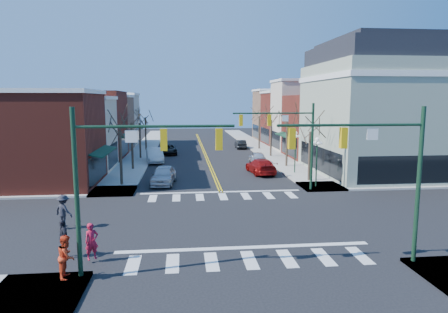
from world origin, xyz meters
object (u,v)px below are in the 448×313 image
object	(u,v)px
pedestrian_dark_b	(64,211)
pedestrian_red_a	(92,241)
pedestrian_red_b	(66,256)
pedestrian_dark_a	(63,238)
lamppost_corner	(317,153)
car_right_far	(241,144)
car_left_far	(168,150)
car_left_near	(163,175)
lamppost_midblock	(295,145)
victorian_corner	(379,108)
car_right_near	(261,166)
car_right_mid	(257,157)
car_left_mid	(155,155)

from	to	relation	value
pedestrian_dark_b	pedestrian_red_a	bearing A→B (deg)	150.36
pedestrian_red_b	pedestrian_dark_a	distance (m)	2.64
lamppost_corner	car_right_far	bearing A→B (deg)	94.95
car_left_far	car_right_far	size ratio (longest dim) A/B	1.19
pedestrian_red_b	car_left_near	bearing A→B (deg)	-12.63
pedestrian_dark_a	lamppost_midblock	bearing A→B (deg)	108.66
victorian_corner	car_left_far	world-z (taller)	victorian_corner
victorian_corner	car_right_near	bearing A→B (deg)	175.31
car_right_mid	pedestrian_dark_a	size ratio (longest dim) A/B	2.38
lamppost_midblock	car_left_mid	bearing A→B (deg)	148.57
victorian_corner	car_right_near	world-z (taller)	victorian_corner
car_left_far	pedestrian_dark_a	distance (m)	36.08
car_left_near	pedestrian_dark_b	size ratio (longest dim) A/B	2.58
car_left_far	car_left_near	bearing A→B (deg)	-93.96
pedestrian_red_a	pedestrian_dark_a	bearing A→B (deg)	123.44
car_left_far	car_right_near	world-z (taller)	car_right_near
lamppost_corner	pedestrian_red_b	bearing A→B (deg)	-135.16
car_right_far	pedestrian_dark_a	bearing A→B (deg)	70.96
victorian_corner	car_right_mid	bearing A→B (deg)	144.81
victorian_corner	car_left_far	size ratio (longest dim) A/B	2.99
lamppost_midblock	car_left_mid	world-z (taller)	lamppost_midblock
car_right_near	pedestrian_red_a	xyz separation A→B (m)	(-12.10, -21.13, 0.24)
car_left_far	pedestrian_dark_b	distance (m)	31.80
car_left_far	pedestrian_red_b	xyz separation A→B (m)	(-2.88, -38.39, 0.39)
pedestrian_red_a	pedestrian_dark_a	distance (m)	1.59
car_left_far	pedestrian_dark_a	world-z (taller)	pedestrian_dark_a
pedestrian_red_b	pedestrian_red_a	bearing A→B (deg)	-21.55
car_right_near	car_right_far	world-z (taller)	car_right_near
lamppost_corner	car_left_near	world-z (taller)	lamppost_corner
victorian_corner	pedestrian_dark_b	xyz separation A→B (m)	(-26.50, -15.03, -5.57)
car_left_near	car_left_far	bearing A→B (deg)	96.32
lamppost_corner	lamppost_midblock	world-z (taller)	same
pedestrian_red_b	car_left_far	bearing A→B (deg)	-7.54
victorian_corner	lamppost_corner	xyz separation A→B (m)	(-8.30, -6.00, -3.70)
car_left_far	car_right_mid	world-z (taller)	car_right_mid
car_left_mid	pedestrian_red_a	xyz separation A→B (m)	(-0.90, -29.60, 0.14)
lamppost_corner	pedestrian_dark_a	world-z (taller)	lamppost_corner
car_right_far	victorian_corner	bearing A→B (deg)	116.38
pedestrian_dark_a	pedestrian_red_b	bearing A→B (deg)	-12.55
lamppost_midblock	car_left_near	world-z (taller)	lamppost_midblock
car_left_near	pedestrian_dark_a	xyz separation A→B (m)	(-3.95, -16.33, 0.19)
car_left_near	car_left_mid	size ratio (longest dim) A/B	0.92
car_right_near	car_right_mid	world-z (taller)	car_right_near
lamppost_midblock	pedestrian_dark_b	size ratio (longest dim) A/B	2.31
lamppost_midblock	pedestrian_red_b	distance (m)	27.75
car_left_mid	pedestrian_red_a	world-z (taller)	pedestrian_red_a
car_right_mid	car_right_far	bearing A→B (deg)	-89.47
car_right_mid	pedestrian_dark_b	size ratio (longest dim) A/B	2.18
car_right_far	pedestrian_dark_b	bearing A→B (deg)	67.16
victorian_corner	car_right_mid	world-z (taller)	victorian_corner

